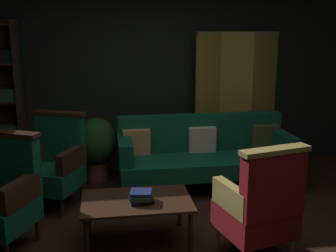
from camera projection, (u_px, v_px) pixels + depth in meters
name	position (u px, v px, depth m)	size (l,w,h in m)	color
ground_plane	(181.00, 247.00, 3.82)	(10.00, 10.00, 0.00)	black
back_wall	(150.00, 68.00, 5.85)	(7.20, 0.10, 2.80)	black
folding_screen	(236.00, 97.00, 5.96)	(1.25, 0.27, 1.90)	#B29338
velvet_couch	(204.00, 151.00, 5.20)	(2.12, 0.78, 0.88)	#382114
coffee_table	(137.00, 204.00, 3.83)	(1.00, 0.64, 0.42)	#382114
armchair_gilt_accent	(260.00, 206.00, 3.53)	(0.70, 0.70, 1.04)	tan
armchair_wing_left	(54.00, 163.00, 4.63)	(0.76, 0.76, 1.04)	#382114
armchair_wing_right	(2.00, 195.00, 3.74)	(0.77, 0.76, 1.04)	#382114
potted_plant	(96.00, 145.00, 5.37)	(0.55, 0.55, 0.84)	brown
book_black_cloth	(141.00, 200.00, 3.77)	(0.21, 0.18, 0.04)	black
book_green_cloth	(141.00, 196.00, 3.76)	(0.18, 0.20, 0.04)	#1E4C28
book_navy_cloth	(141.00, 193.00, 3.75)	(0.19, 0.17, 0.03)	navy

